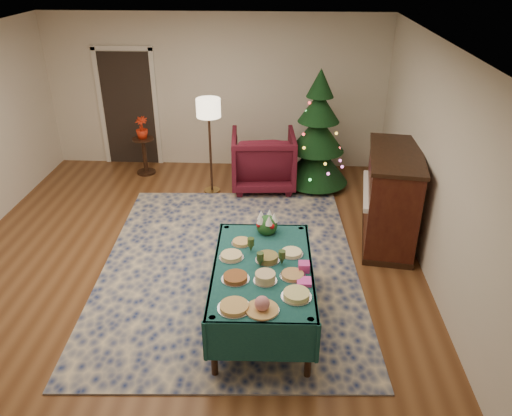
# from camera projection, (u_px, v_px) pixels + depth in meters

# --- Properties ---
(room_shell) EXTENTS (7.00, 7.00, 7.00)m
(room_shell) POSITION_uv_depth(u_px,v_px,m) (178.00, 171.00, 5.71)
(room_shell) COLOR #593319
(room_shell) RESTS_ON ground
(doorway) EXTENTS (1.08, 0.04, 2.16)m
(doorway) POSITION_uv_depth(u_px,v_px,m) (128.00, 106.00, 8.99)
(doorway) COLOR black
(doorway) RESTS_ON ground
(rug) EXTENTS (3.41, 4.36, 0.02)m
(rug) POSITION_uv_depth(u_px,v_px,m) (230.00, 265.00, 6.39)
(rug) COLOR navy
(rug) RESTS_ON ground
(buffet_table) EXTENTS (1.10, 1.83, 0.70)m
(buffet_table) POSITION_uv_depth(u_px,v_px,m) (263.00, 278.00, 5.20)
(buffet_table) COLOR black
(buffet_table) RESTS_ON ground
(platter_0) EXTENTS (0.31, 0.31, 0.04)m
(platter_0) POSITION_uv_depth(u_px,v_px,m) (234.00, 307.00, 4.53)
(platter_0) COLOR silver
(platter_0) RESTS_ON buffet_table
(platter_1) EXTENTS (0.31, 0.31, 0.15)m
(platter_1) POSITION_uv_depth(u_px,v_px,m) (262.00, 305.00, 4.49)
(platter_1) COLOR silver
(platter_1) RESTS_ON buffet_table
(platter_2) EXTENTS (0.29, 0.29, 0.06)m
(platter_2) POSITION_uv_depth(u_px,v_px,m) (296.00, 295.00, 4.68)
(platter_2) COLOR silver
(platter_2) RESTS_ON buffet_table
(platter_3) EXTENTS (0.28, 0.28, 0.05)m
(platter_3) POSITION_uv_depth(u_px,v_px,m) (235.00, 278.00, 4.93)
(platter_3) COLOR silver
(platter_3) RESTS_ON buffet_table
(platter_4) EXTENTS (0.24, 0.24, 0.09)m
(platter_4) POSITION_uv_depth(u_px,v_px,m) (265.00, 277.00, 4.89)
(platter_4) COLOR silver
(platter_4) RESTS_ON buffet_table
(platter_5) EXTENTS (0.26, 0.26, 0.04)m
(platter_5) POSITION_uv_depth(u_px,v_px,m) (293.00, 275.00, 4.97)
(platter_5) COLOR silver
(platter_5) RESTS_ON buffet_table
(platter_6) EXTENTS (0.26, 0.26, 0.05)m
(platter_6) POSITION_uv_depth(u_px,v_px,m) (231.00, 256.00, 5.28)
(platter_6) COLOR silver
(platter_6) RESTS_ON buffet_table
(platter_7) EXTENTS (0.26, 0.26, 0.07)m
(platter_7) POSITION_uv_depth(u_px,v_px,m) (267.00, 258.00, 5.23)
(platter_7) COLOR silver
(platter_7) RESTS_ON buffet_table
(platter_8) EXTENTS (0.25, 0.25, 0.04)m
(platter_8) POSITION_uv_depth(u_px,v_px,m) (292.00, 253.00, 5.34)
(platter_8) COLOR silver
(platter_8) RESTS_ON buffet_table
(platter_9) EXTENTS (0.23, 0.23, 0.04)m
(platter_9) POSITION_uv_depth(u_px,v_px,m) (241.00, 242.00, 5.53)
(platter_9) COLOR silver
(platter_9) RESTS_ON buffet_table
(goblet_0) EXTENTS (0.07, 0.07, 0.16)m
(goblet_0) POSITION_uv_depth(u_px,v_px,m) (251.00, 244.00, 5.36)
(goblet_0) COLOR #2D471E
(goblet_0) RESTS_ON buffet_table
(goblet_1) EXTENTS (0.07, 0.07, 0.16)m
(goblet_1) POSITION_uv_depth(u_px,v_px,m) (282.00, 257.00, 5.14)
(goblet_1) COLOR #2D471E
(goblet_1) RESTS_ON buffet_table
(goblet_2) EXTENTS (0.07, 0.07, 0.16)m
(goblet_2) POSITION_uv_depth(u_px,v_px,m) (260.00, 259.00, 5.10)
(goblet_2) COLOR #2D471E
(goblet_2) RESTS_ON buffet_table
(napkin_stack) EXTENTS (0.14, 0.14, 0.04)m
(napkin_stack) POSITION_uv_depth(u_px,v_px,m) (304.00, 282.00, 4.87)
(napkin_stack) COLOR #F845C3
(napkin_stack) RESTS_ON buffet_table
(gift_box) EXTENTS (0.11, 0.11, 0.09)m
(gift_box) POSITION_uv_depth(u_px,v_px,m) (304.00, 267.00, 5.05)
(gift_box) COLOR #D73BA1
(gift_box) RESTS_ON buffet_table
(centerpiece) EXTENTS (0.25, 0.25, 0.29)m
(centerpiece) POSITION_uv_depth(u_px,v_px,m) (267.00, 223.00, 5.70)
(centerpiece) COLOR #1E4C1E
(centerpiece) RESTS_ON buffet_table
(armchair) EXTENTS (1.10, 1.04, 1.06)m
(armchair) POSITION_uv_depth(u_px,v_px,m) (263.00, 157.00, 8.28)
(armchair) COLOR #50111E
(armchair) RESTS_ON ground
(floor_lamp) EXTENTS (0.38, 0.38, 1.57)m
(floor_lamp) POSITION_uv_depth(u_px,v_px,m) (209.00, 114.00, 7.74)
(floor_lamp) COLOR #A57F3F
(floor_lamp) RESTS_ON ground
(side_table) EXTENTS (0.37, 0.37, 0.66)m
(side_table) POSITION_uv_depth(u_px,v_px,m) (145.00, 156.00, 8.88)
(side_table) COLOR black
(side_table) RESTS_ON ground
(potted_plant) EXTENTS (0.21, 0.38, 0.21)m
(potted_plant) POSITION_uv_depth(u_px,v_px,m) (142.00, 132.00, 8.68)
(potted_plant) COLOR red
(potted_plant) RESTS_ON side_table
(christmas_tree) EXTENTS (1.23, 1.23, 1.99)m
(christmas_tree) POSITION_uv_depth(u_px,v_px,m) (317.00, 136.00, 8.14)
(christmas_tree) COLOR black
(christmas_tree) RESTS_ON ground
(piano) EXTENTS (0.88, 1.56, 1.29)m
(piano) POSITION_uv_depth(u_px,v_px,m) (391.00, 199.00, 6.69)
(piano) COLOR black
(piano) RESTS_ON ground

